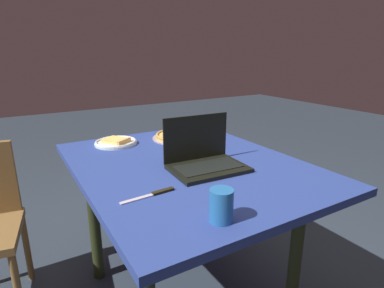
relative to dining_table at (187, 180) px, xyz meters
The scene contains 6 objects.
dining_table is the anchor object (origin of this frame).
laptop 0.18m from the dining_table, 162.67° to the right, with size 0.26×0.35×0.23m.
pizza_plate 0.53m from the dining_table, 22.98° to the left, with size 0.24×0.24×0.04m.
pizza_tray 0.45m from the dining_table, 25.34° to the right, with size 0.36×0.36×0.03m.
table_knife 0.39m from the dining_table, 130.96° to the left, with size 0.03×0.22×0.01m.
drink_cup 0.58m from the dining_table, 161.43° to the left, with size 0.08×0.08×0.11m.
Camera 1 is at (-1.26, 0.72, 1.30)m, focal length 29.50 mm.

